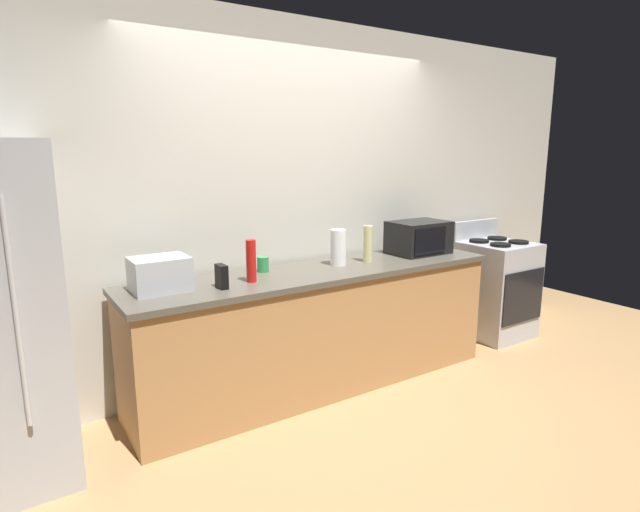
% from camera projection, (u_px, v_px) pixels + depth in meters
% --- Properties ---
extents(ground_plane, '(8.00, 8.00, 0.00)m').
position_uv_depth(ground_plane, '(351.00, 406.00, 3.53)').
color(ground_plane, '#A87F51').
extents(back_wall, '(6.40, 0.10, 2.70)m').
position_uv_depth(back_wall, '(291.00, 203.00, 3.92)').
color(back_wall, beige).
rests_on(back_wall, ground_plane).
extents(counter_run, '(2.84, 0.64, 0.90)m').
position_uv_depth(counter_run, '(320.00, 328.00, 3.77)').
color(counter_run, '#B27F4C').
rests_on(counter_run, ground_plane).
extents(stove_range, '(0.60, 0.61, 1.08)m').
position_uv_depth(stove_range, '(495.00, 288.00, 4.84)').
color(stove_range, '#B7BABF').
rests_on(stove_range, ground_plane).
extents(microwave, '(0.48, 0.35, 0.27)m').
position_uv_depth(microwave, '(419.00, 237.00, 4.23)').
color(microwave, black).
rests_on(microwave, counter_run).
extents(toaster_oven, '(0.34, 0.26, 0.21)m').
position_uv_depth(toaster_oven, '(160.00, 274.00, 3.10)').
color(toaster_oven, '#B7BABF').
rests_on(toaster_oven, counter_run).
extents(paper_towel_roll, '(0.12, 0.12, 0.27)m').
position_uv_depth(paper_towel_roll, '(338.00, 247.00, 3.80)').
color(paper_towel_roll, white).
rests_on(paper_towel_roll, counter_run).
extents(cordless_phone, '(0.05, 0.11, 0.15)m').
position_uv_depth(cordless_phone, '(222.00, 276.00, 3.16)').
color(cordless_phone, black).
rests_on(cordless_phone, counter_run).
extents(bottle_hot_sauce, '(0.07, 0.07, 0.28)m').
position_uv_depth(bottle_hot_sauce, '(251.00, 261.00, 3.30)').
color(bottle_hot_sauce, red).
rests_on(bottle_hot_sauce, counter_run).
extents(bottle_vinegar, '(0.07, 0.07, 0.28)m').
position_uv_depth(bottle_vinegar, '(368.00, 244.00, 3.91)').
color(bottle_vinegar, beige).
rests_on(bottle_vinegar, counter_run).
extents(mug_green, '(0.08, 0.08, 0.11)m').
position_uv_depth(mug_green, '(263.00, 264.00, 3.60)').
color(mug_green, '#2D8C47').
rests_on(mug_green, counter_run).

